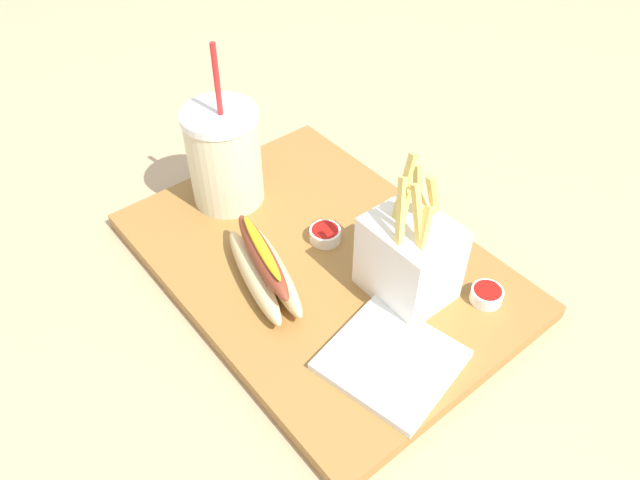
% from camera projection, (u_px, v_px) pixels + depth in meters
% --- Properties ---
extents(ground_plane, '(2.40, 2.40, 0.02)m').
position_uv_depth(ground_plane, '(320.00, 274.00, 0.77)').
color(ground_plane, tan).
extents(food_tray, '(0.47, 0.33, 0.02)m').
position_uv_depth(food_tray, '(320.00, 263.00, 0.75)').
color(food_tray, olive).
rests_on(food_tray, ground_plane).
extents(soda_cup, '(0.10, 0.10, 0.22)m').
position_uv_depth(soda_cup, '(224.00, 156.00, 0.78)').
color(soda_cup, beige).
rests_on(soda_cup, food_tray).
extents(fries_basket, '(0.10, 0.08, 0.17)m').
position_uv_depth(fries_basket, '(409.00, 257.00, 0.67)').
color(fries_basket, white).
rests_on(fries_basket, food_tray).
extents(hot_dog_1, '(0.17, 0.09, 0.06)m').
position_uv_depth(hot_dog_1, '(263.00, 268.00, 0.70)').
color(hot_dog_1, '#E5C689').
rests_on(hot_dog_1, food_tray).
extents(ketchup_cup_1, '(0.04, 0.04, 0.02)m').
position_uv_depth(ketchup_cup_1, '(325.00, 234.00, 0.76)').
color(ketchup_cup_1, white).
rests_on(ketchup_cup_1, food_tray).
extents(ketchup_cup_2, '(0.04, 0.04, 0.02)m').
position_uv_depth(ketchup_cup_2, '(487.00, 294.00, 0.69)').
color(ketchup_cup_2, white).
rests_on(ketchup_cup_2, food_tray).
extents(napkin_stack, '(0.15, 0.14, 0.01)m').
position_uv_depth(napkin_stack, '(391.00, 360.00, 0.63)').
color(napkin_stack, white).
rests_on(napkin_stack, food_tray).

